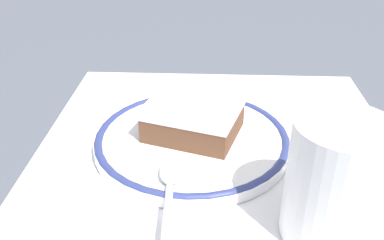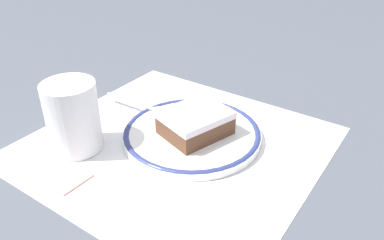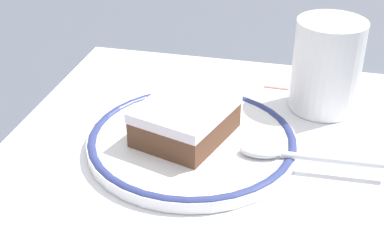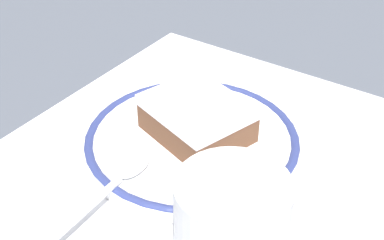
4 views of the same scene
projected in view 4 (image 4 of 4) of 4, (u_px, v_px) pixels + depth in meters
ground_plane at (210, 163)px, 0.50m from camera, size 2.40×2.40×0.00m
placemat at (210, 162)px, 0.50m from camera, size 0.41×0.39×0.00m
plate at (192, 140)px, 0.52m from camera, size 0.21×0.21×0.01m
cake_slice at (197, 118)px, 0.51m from camera, size 0.10×0.11×0.04m
spoon at (115, 182)px, 0.45m from camera, size 0.14×0.02×0.01m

